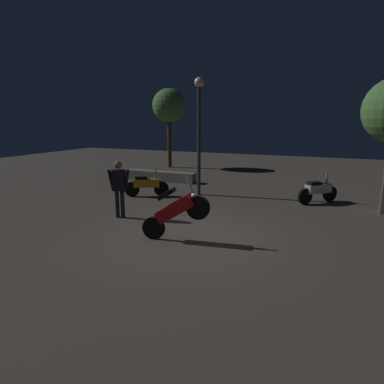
% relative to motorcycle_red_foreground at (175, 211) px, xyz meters
% --- Properties ---
extents(ground_plane, '(40.00, 40.00, 0.00)m').
position_rel_motorcycle_red_foreground_xyz_m(ground_plane, '(0.22, 0.38, -0.74)').
color(ground_plane, '#4C443D').
extents(motorcycle_red_foreground, '(1.66, 0.45, 1.63)m').
position_rel_motorcycle_red_foreground_xyz_m(motorcycle_red_foreground, '(0.00, 0.00, 0.00)').
color(motorcycle_red_foreground, black).
rests_on(motorcycle_red_foreground, ground_plane).
extents(motorcycle_orange_parked_left, '(1.52, 0.86, 1.11)m').
position_rel_motorcycle_red_foreground_xyz_m(motorcycle_orange_parked_left, '(-3.07, 3.81, -0.31)').
color(motorcycle_orange_parked_left, black).
rests_on(motorcycle_orange_parked_left, ground_plane).
extents(motorcycle_white_parked_right, '(1.23, 1.26, 1.11)m').
position_rel_motorcycle_red_foreground_xyz_m(motorcycle_white_parked_right, '(2.92, 5.28, -0.31)').
color(motorcycle_white_parked_right, black).
rests_on(motorcycle_white_parked_right, ground_plane).
extents(person_rider_beside, '(0.66, 0.34, 1.69)m').
position_rel_motorcycle_red_foreground_xyz_m(person_rider_beside, '(-2.35, 1.10, 0.26)').
color(person_rider_beside, black).
rests_on(person_rider_beside, ground_plane).
extents(streetlamp_near, '(0.36, 0.36, 4.34)m').
position_rel_motorcycle_red_foreground_xyz_m(streetlamp_near, '(-1.37, 4.84, 2.06)').
color(streetlamp_near, '#38383D').
rests_on(streetlamp_near, ground_plane).
extents(tree_left_bg, '(1.94, 1.94, 4.62)m').
position_rel_motorcycle_red_foreground_xyz_m(tree_left_bg, '(-5.83, 11.10, 2.85)').
color(tree_left_bg, '#4C331E').
rests_on(tree_left_bg, ground_plane).
extents(planter_wall_low, '(3.52, 0.50, 0.45)m').
position_rel_motorcycle_red_foreground_xyz_m(planter_wall_low, '(-4.16, 6.84, -0.52)').
color(planter_wall_low, gray).
rests_on(planter_wall_low, ground_plane).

